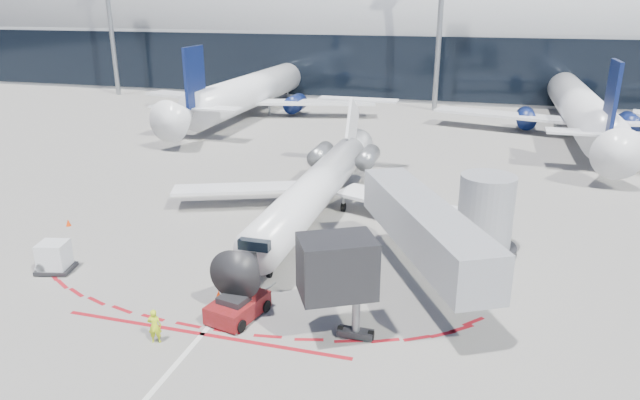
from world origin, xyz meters
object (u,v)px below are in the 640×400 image
(ramp_worker, at_px, (155,326))
(regional_jet, at_px, (319,185))
(uld_container, at_px, (54,257))
(pushback_tug, at_px, (238,307))

(ramp_worker, bearing_deg, regional_jet, -116.61)
(uld_container, bearing_deg, ramp_worker, -40.67)
(regional_jet, bearing_deg, ramp_worker, -98.72)
(regional_jet, distance_m, ramp_worker, 17.40)
(regional_jet, xyz_separation_m, pushback_tug, (-0.00, -14.16, -1.73))
(ramp_worker, bearing_deg, uld_container, -45.08)
(pushback_tug, bearing_deg, uld_container, -175.31)
(regional_jet, relative_size, pushback_tug, 5.63)
(pushback_tug, height_order, uld_container, uld_container)
(pushback_tug, distance_m, uld_container, 11.87)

